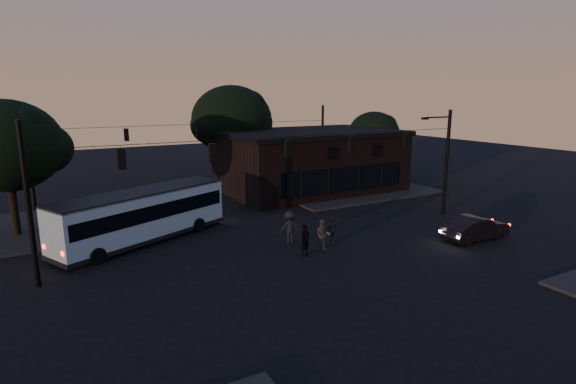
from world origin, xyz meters
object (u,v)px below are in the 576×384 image
bus (143,213)px  car (476,228)px  pedestrian_a (305,240)px  pedestrian_c (332,231)px  pedestrian_b (323,235)px  pedestrian_d (289,227)px  building (310,160)px

bus → car: size_ratio=2.47×
pedestrian_a → pedestrian_c: 2.58m
car → pedestrian_b: bearing=73.4°
bus → pedestrian_a: size_ratio=6.18×
bus → pedestrian_a: bus is taller
pedestrian_a → pedestrian_d: bearing=64.2°
building → car: size_ratio=3.51×
pedestrian_a → pedestrian_b: size_ratio=1.00×
pedestrian_a → pedestrian_c: size_ratio=1.14×
bus → car: (17.39, -9.42, -0.98)m
car → pedestrian_d: bearing=65.1°
pedestrian_c → pedestrian_d: pedestrian_d is taller
bus → pedestrian_c: bearing=-56.8°
building → car: (0.99, -17.14, -1.98)m
pedestrian_d → car: bearing=160.9°
pedestrian_c → bus: bearing=-32.4°
bus → car: bus is taller
pedestrian_d → pedestrian_b: bearing=123.3°
pedestrian_a → bus: bearing=117.9°
bus → pedestrian_d: size_ratio=5.69×
pedestrian_b → pedestrian_c: pedestrian_b is taller
bus → pedestrian_b: (8.34, -6.54, -0.83)m
building → pedestrian_d: 15.34m
building → car: 17.29m
car → pedestrian_d: size_ratio=2.30×
bus → pedestrian_a: (7.02, -6.80, -0.83)m
pedestrian_b → pedestrian_d: pedestrian_d is taller
bus → pedestrian_c: bus is taller
pedestrian_a → pedestrian_d: 2.30m
building → pedestrian_d: bearing=-126.5°
building → pedestrian_c: size_ratio=9.96×
pedestrian_a → pedestrian_b: 1.34m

